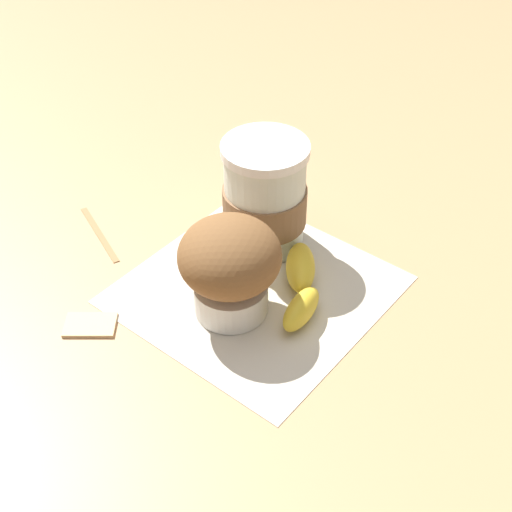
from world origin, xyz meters
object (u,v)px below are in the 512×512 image
object	(u,v)px
coffee_cup	(265,198)
sugar_packet	(90,324)
muffin	(230,265)
banana	(293,268)

from	to	relation	value
coffee_cup	sugar_packet	size ratio (longest dim) A/B	2.48
coffee_cup	sugar_packet	world-z (taller)	coffee_cup
muffin	banana	xyz separation A→B (m)	(0.00, 0.08, -0.04)
banana	coffee_cup	bearing A→B (deg)	166.70
banana	sugar_packet	xyz separation A→B (m)	(-0.07, -0.20, -0.01)
banana	sugar_packet	distance (m)	0.21
muffin	banana	world-z (taller)	muffin
coffee_cup	banana	world-z (taller)	coffee_cup
muffin	coffee_cup	bearing A→B (deg)	125.05
banana	muffin	bearing A→B (deg)	-92.81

